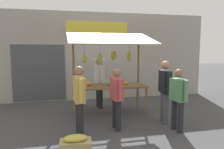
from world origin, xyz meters
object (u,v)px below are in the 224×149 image
Objects in this scene: vendor_with_sunhat at (99,78)px; shopper_with_shopping_bag at (178,96)px; shopper_with_ponytail at (79,96)px; produce_crate_near at (76,146)px; market_stall at (109,64)px; shopper_in_striped_shirt at (117,95)px; shopper_in_grey_tee at (165,87)px.

shopper_with_shopping_bag is (-1.48, 2.54, -0.14)m from vendor_with_sunhat.
shopper_with_ponytail is 1.22m from produce_crate_near.
market_stall is 1.65× the size of shopper_in_striped_shirt.
shopper_in_grey_tee is (-1.44, 1.92, -0.03)m from vendor_with_sunhat.
vendor_with_sunhat is at bearing -107.41° from produce_crate_near.
shopper_in_striped_shirt is at bearing -133.19° from produce_crate_near.
shopper_with_shopping_bag is (-1.41, 0.45, -0.00)m from shopper_in_striped_shirt.
shopper_with_shopping_bag is at bearing -166.35° from shopper_in_grey_tee.
shopper_with_ponytail is 2.61× the size of produce_crate_near.
market_stall is 1.48× the size of vendor_with_sunhat.
market_stall is 1.98m from shopper_with_ponytail.
shopper_with_ponytail is at bearing 109.04° from shopper_in_grey_tee.
shopper_in_grey_tee is at bearing -2.23° from shopper_with_shopping_bag.
shopper_in_striped_shirt is 1.00× the size of shopper_with_shopping_bag.
shopper_in_striped_shirt is 1.48m from shopper_with_shopping_bag.
shopper_in_striped_shirt reaches higher than shopper_with_shopping_bag.
shopper_with_shopping_bag is at bearing -99.74° from shopper_with_ponytail.
shopper_with_ponytail is (0.93, 0.20, 0.06)m from shopper_in_striped_shirt.
shopper_in_striped_shirt is at bearing -81.41° from shopper_with_ponytail.
market_stall is 1.53m from shopper_in_striped_shirt.
shopper_with_ponytail is at bearing 98.41° from shopper_in_striped_shirt.
market_stall reaches higher than shopper_with_ponytail.
shopper_with_ponytail is 2.33m from shopper_in_grey_tee.
shopper_with_shopping_bag is 2.35m from shopper_with_ponytail.
shopper_in_striped_shirt is at bearing 85.21° from market_stall.
shopper_in_grey_tee is at bearing 136.27° from market_stall.
produce_crate_near is at bearing 64.62° from market_stall.
vendor_with_sunhat is at bearing 24.15° from shopper_with_shopping_bag.
vendor_with_sunhat is 1.11× the size of shopper_with_shopping_bag.
vendor_with_sunhat is 2.09m from shopper_in_striped_shirt.
vendor_with_sunhat is 1.05× the size of shopper_with_ponytail.
vendor_with_sunhat is 1.11× the size of shopper_in_striped_shirt.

